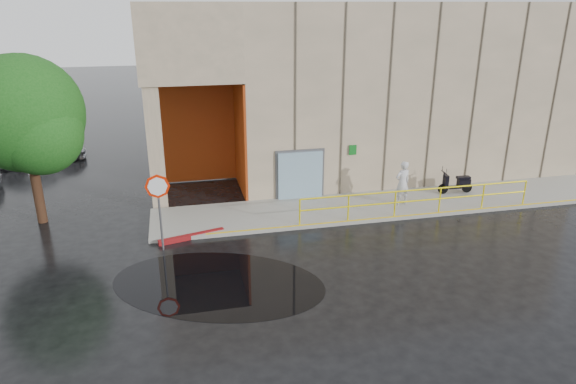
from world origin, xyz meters
name	(u,v)px	position (x,y,z in m)	size (l,w,h in m)	color
ground	(338,266)	(0.00, 0.00, 0.00)	(120.00, 120.00, 0.00)	black
sidewalk	(396,204)	(4.00, 4.50, 0.07)	(20.00, 3.00, 0.15)	gray
building	(370,81)	(5.10, 10.98, 4.21)	(20.00, 10.17, 8.00)	gray
guardrail	(418,201)	(4.25, 3.15, 0.68)	(9.56, 0.06, 1.03)	yellow
person	(402,183)	(4.09, 4.26, 1.07)	(0.67, 0.44, 1.83)	silver
scooter	(457,178)	(6.95, 4.95, 0.84)	(1.57, 0.60, 1.20)	black
stop_sign	(158,196)	(-5.50, 2.44, 1.97)	(0.82, 0.10, 2.72)	slate
red_curb	(192,236)	(-4.50, 3.10, 0.09)	(2.40, 0.18, 0.18)	maroon
puddle	(218,284)	(-3.89, -0.26, 0.00)	(6.51, 4.01, 0.01)	black
car_c	(36,150)	(-11.99, 14.37, 0.70)	(1.97, 4.84, 1.41)	#B7BABF
tree_near	(28,119)	(-9.90, 5.77, 4.06)	(4.23, 4.23, 6.35)	black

